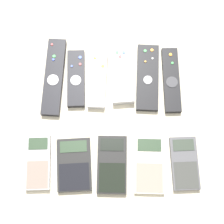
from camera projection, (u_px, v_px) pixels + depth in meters
The scene contains 12 objects.
ground_plane at pixel (112, 127), 0.99m from camera, with size 3.00×3.00×0.00m, color beige.
remote_0 at pixel (54, 77), 1.02m from camera, with size 0.06×0.22×0.02m.
remote_1 at pixel (76, 79), 1.02m from camera, with size 0.05×0.16×0.02m.
remote_2 at pixel (98, 80), 1.02m from camera, with size 0.05×0.16×0.02m.
remote_3 at pixel (121, 76), 1.02m from camera, with size 0.07×0.16×0.02m.
remote_4 at pixel (147, 77), 1.02m from camera, with size 0.07×0.19×0.02m.
remote_5 at pixel (171, 80), 1.02m from camera, with size 0.05×0.18×0.02m.
calculator_0 at pixel (38, 163), 0.95m from camera, with size 0.07×0.14×0.02m.
calculator_1 at pixel (74, 165), 0.95m from camera, with size 0.09×0.14×0.02m.
calculator_2 at pixel (113, 165), 0.95m from camera, with size 0.08×0.15×0.02m.
calculator_3 at pixel (149, 165), 0.95m from camera, with size 0.08×0.15×0.01m.
calculator_4 at pixel (185, 163), 0.95m from camera, with size 0.07×0.14×0.02m.
Camera 1 is at (-0.00, -0.24, 0.96)m, focal length 60.00 mm.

